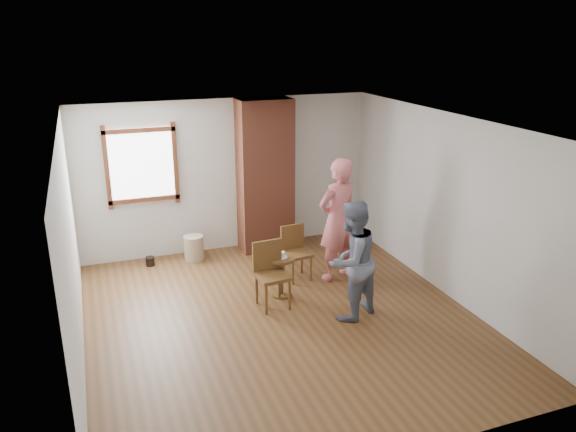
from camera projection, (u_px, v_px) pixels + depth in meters
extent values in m
plane|color=brown|center=(281.00, 318.00, 7.51)|extent=(5.50, 5.50, 0.00)
cube|color=silver|center=(227.00, 176.00, 9.53)|extent=(5.00, 0.04, 2.60)
cube|color=silver|center=(71.00, 253.00, 6.27)|extent=(0.04, 5.50, 2.60)
cube|color=silver|center=(448.00, 206.00, 7.91)|extent=(0.04, 5.50, 2.60)
cube|color=white|center=(281.00, 125.00, 6.67)|extent=(5.00, 5.50, 0.04)
cube|color=brown|center=(142.00, 166.00, 8.95)|extent=(1.14, 0.06, 1.34)
cube|color=white|center=(142.00, 165.00, 8.96)|extent=(1.00, 0.02, 1.20)
cube|color=#994E36|center=(265.00, 176.00, 9.51)|extent=(0.90, 0.50, 2.60)
cylinder|color=tan|center=(194.00, 248.00, 9.35)|extent=(0.35, 0.35, 0.42)
cylinder|color=black|center=(150.00, 261.00, 9.15)|extent=(0.18, 0.18, 0.14)
cube|color=brown|center=(273.00, 276.00, 7.69)|extent=(0.46, 0.46, 0.05)
cylinder|color=brown|center=(266.00, 299.00, 7.55)|extent=(0.04, 0.04, 0.46)
cylinder|color=brown|center=(290.00, 294.00, 7.68)|extent=(0.04, 0.04, 0.46)
cylinder|color=brown|center=(257.00, 289.00, 7.84)|extent=(0.04, 0.04, 0.46)
cylinder|color=brown|center=(279.00, 284.00, 7.98)|extent=(0.04, 0.04, 0.46)
cube|color=brown|center=(267.00, 256.00, 7.78)|extent=(0.43, 0.08, 0.46)
cube|color=brown|center=(297.00, 254.00, 8.56)|extent=(0.43, 0.43, 0.05)
cylinder|color=brown|center=(293.00, 272.00, 8.43)|extent=(0.04, 0.04, 0.42)
cylinder|color=brown|center=(311.00, 268.00, 8.56)|extent=(0.04, 0.04, 0.42)
cylinder|color=brown|center=(284.00, 264.00, 8.70)|extent=(0.04, 0.04, 0.42)
cylinder|color=brown|center=(302.00, 261.00, 8.83)|extent=(0.04, 0.04, 0.42)
cube|color=brown|center=(292.00, 237.00, 8.65)|extent=(0.39, 0.08, 0.42)
cylinder|color=brown|center=(281.00, 259.00, 7.97)|extent=(0.40, 0.40, 0.04)
cylinder|color=brown|center=(281.00, 277.00, 8.06)|extent=(0.06, 0.06, 0.54)
cylinder|color=brown|center=(281.00, 294.00, 8.15)|extent=(0.28, 0.28, 0.03)
cylinder|color=white|center=(281.00, 257.00, 7.96)|extent=(0.18, 0.18, 0.01)
cube|color=white|center=(282.00, 255.00, 7.95)|extent=(0.08, 0.07, 0.06)
imported|color=#131C36|center=(351.00, 261.00, 7.31)|extent=(0.97, 0.89, 1.62)
imported|color=#D76B70|center=(338.00, 220.00, 8.43)|extent=(0.79, 0.63, 1.90)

